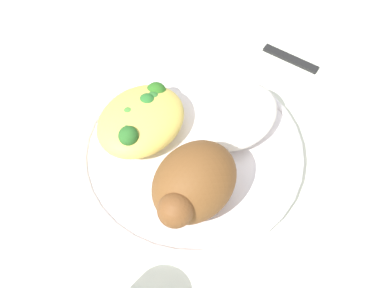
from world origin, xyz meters
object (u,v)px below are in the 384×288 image
Objects in this scene: mac_cheese_with_broccoli at (141,119)px; rice_pile at (239,116)px; knife at (319,71)px; roasted_chicken at (193,184)px; plate at (192,152)px; fork at (285,74)px.

rice_pile is at bearing 134.71° from mac_cheese_with_broccoli.
roasted_chicken is at bearing 1.02° from knife.
roasted_chicken reaches higher than rice_pile.
fork is at bearing 176.90° from plate.
plate is 1.86× the size of fork.
knife is at bearing 171.17° from rice_pile.
plate is 0.22m from knife.
mac_cheese_with_broccoli is 0.26m from knife.
roasted_chicken reaches higher than mac_cheese_with_broccoli.
knife is at bearing 136.20° from fork.
rice_pile is 0.97× the size of mac_cheese_with_broccoli.
roasted_chicken is at bearing 42.12° from plate.
plate is 2.35× the size of mac_cheese_with_broccoli.
plate is at bearing -137.88° from roasted_chicken.
fork is at bearing -175.42° from rice_pile.
roasted_chicken is 0.99× the size of mac_cheese_with_broccoli.
rice_pile reaches higher than fork.
knife is (-0.15, 0.02, -0.03)m from rice_pile.
plate is at bearing 106.12° from mac_cheese_with_broccoli.
mac_cheese_with_broccoli reaches higher than knife.
knife is at bearing -178.98° from roasted_chicken.
fork is (-0.11, -0.01, -0.03)m from rice_pile.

